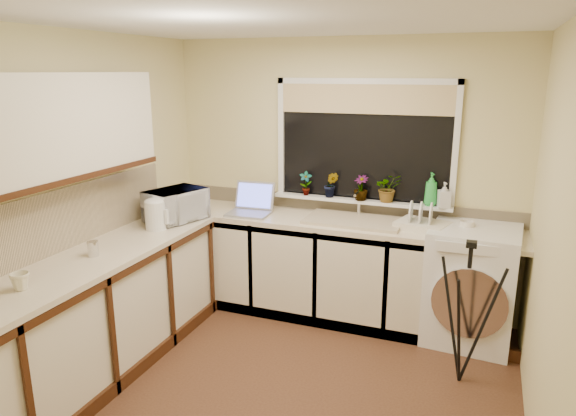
{
  "coord_description": "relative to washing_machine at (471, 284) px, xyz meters",
  "views": [
    {
      "loc": [
        1.22,
        -3.03,
        2.16
      ],
      "look_at": [
        -0.16,
        0.55,
        1.15
      ],
      "focal_mm": 32.56,
      "sensor_mm": 36.0,
      "label": 1
    }
  ],
  "objects": [
    {
      "name": "plant_c",
      "position": [
        -0.99,
        0.2,
        0.68
      ],
      "size": [
        0.15,
        0.15,
        0.22
      ],
      "primitive_type": "imported",
      "rotation": [
        0.0,
        0.0,
        -0.21
      ],
      "color": "#999999",
      "rests_on": "windowsill"
    },
    {
      "name": "washing_machine",
      "position": [
        0.0,
        0.0,
        0.0
      ],
      "size": [
        0.72,
        0.7,
        0.96
      ],
      "primitive_type": "cube",
      "rotation": [
        0.0,
        0.0,
        -0.07
      ],
      "color": "white",
      "rests_on": "floor"
    },
    {
      "name": "ceiling",
      "position": [
        -1.2,
        -1.19,
        1.97
      ],
      "size": [
        3.2,
        3.2,
        0.0
      ],
      "primitive_type": "plane",
      "rotation": [
        3.14,
        0.0,
        0.0
      ],
      "color": "white",
      "rests_on": "ground"
    },
    {
      "name": "splashback_left",
      "position": [
        -2.78,
        -1.49,
        0.65
      ],
      "size": [
        0.02,
        2.4,
        0.45
      ],
      "primitive_type": "cube",
      "color": "beige",
      "rests_on": "wall_left"
    },
    {
      "name": "wall_front",
      "position": [
        -1.2,
        -2.69,
        0.75
      ],
      "size": [
        3.2,
        0.0,
        3.2
      ],
      "primitive_type": "plane",
      "rotation": [
        -1.57,
        0.0,
        0.0
      ],
      "color": "beige",
      "rests_on": "ground"
    },
    {
      "name": "soap_bottle_clear",
      "position": [
        -0.28,
        0.2,
        0.68
      ],
      "size": [
        0.12,
        0.12,
        0.21
      ],
      "primitive_type": "imported",
      "rotation": [
        0.0,
        0.0,
        0.34
      ],
      "color": "#999999",
      "rests_on": "windowsill"
    },
    {
      "name": "soap_bottle_green",
      "position": [
        -0.39,
        0.23,
        0.71
      ],
      "size": [
        0.14,
        0.14,
        0.28
      ],
      "primitive_type": "imported",
      "rotation": [
        0.0,
        0.0,
        0.39
      ],
      "color": "green",
      "rests_on": "windowsill"
    },
    {
      "name": "cup_back",
      "position": [
        -0.07,
        0.04,
        0.47
      ],
      "size": [
        0.13,
        0.13,
        0.1
      ],
      "primitive_type": "imported",
      "rotation": [
        0.0,
        0.0,
        -0.11
      ],
      "color": "white",
      "rests_on": "worktop_back"
    },
    {
      "name": "worktop_left",
      "position": [
        -2.5,
        -1.49,
        0.4
      ],
      "size": [
        0.6,
        2.4,
        0.04
      ],
      "primitive_type": "cube",
      "color": "beige",
      "rests_on": "base_cabinet_left"
    },
    {
      "name": "tripod",
      "position": [
        -0.02,
        -0.68,
        0.05
      ],
      "size": [
        0.64,
        0.64,
        1.05
      ],
      "primitive_type": null,
      "rotation": [
        0.0,
        0.0,
        0.31
      ],
      "color": "black",
      "rests_on": "floor"
    },
    {
      "name": "splashback_back",
      "position": [
        -1.2,
        0.3,
        0.49
      ],
      "size": [
        3.2,
        0.02,
        0.14
      ],
      "primitive_type": "cube",
      "color": "beige",
      "rests_on": "wall_back"
    },
    {
      "name": "windowsill",
      "position": [
        -1.0,
        0.24,
        0.56
      ],
      "size": [
        1.6,
        0.14,
        0.03
      ],
      "primitive_type": "cube",
      "color": "white",
      "rests_on": "wall_back"
    },
    {
      "name": "dish_rack",
      "position": [
        -0.42,
        0.01,
        0.45
      ],
      "size": [
        0.46,
        0.39,
        0.06
      ],
      "primitive_type": "cube",
      "rotation": [
        0.0,
        0.0,
        -0.27
      ],
      "color": "beige",
      "rests_on": "worktop_back"
    },
    {
      "name": "plant_d",
      "position": [
        -0.75,
        0.23,
        0.7
      ],
      "size": [
        0.28,
        0.27,
        0.25
      ],
      "primitive_type": "imported",
      "rotation": [
        0.0,
        0.0,
        0.43
      ],
      "color": "#999999",
      "rests_on": "windowsill"
    },
    {
      "name": "worktop_back",
      "position": [
        -1.2,
        0.01,
        0.4
      ],
      "size": [
        3.2,
        0.6,
        0.04
      ],
      "primitive_type": "cube",
      "color": "beige",
      "rests_on": "base_cabinet_back"
    },
    {
      "name": "cup_left",
      "position": [
        -2.49,
        -2.1,
        0.47
      ],
      "size": [
        0.14,
        0.14,
        0.1
      ],
      "primitive_type": "imported",
      "rotation": [
        0.0,
        0.0,
        0.33
      ],
      "color": "beige",
      "rests_on": "worktop_left"
    },
    {
      "name": "wall_right",
      "position": [
        0.4,
        -1.19,
        0.75
      ],
      "size": [
        0.0,
        3.0,
        3.0
      ],
      "primitive_type": "plane",
      "rotation": [
        1.57,
        0.0,
        -1.57
      ],
      "color": "beige",
      "rests_on": "ground"
    },
    {
      "name": "plant_b",
      "position": [
        -1.26,
        0.21,
        0.69
      ],
      "size": [
        0.14,
        0.12,
        0.23
      ],
      "primitive_type": "imported",
      "rotation": [
        0.0,
        0.0,
        0.14
      ],
      "color": "#999999",
      "rests_on": "windowsill"
    },
    {
      "name": "base_cabinet_back",
      "position": [
        -1.52,
        0.01,
        -0.05
      ],
      "size": [
        2.55,
        0.6,
        0.86
      ],
      "primitive_type": "cube",
      "color": "silver",
      "rests_on": "floor"
    },
    {
      "name": "faucet",
      "position": [
        -1.0,
        0.19,
        0.54
      ],
      "size": [
        0.03,
        0.03,
        0.24
      ],
      "primitive_type": "cylinder",
      "color": "silver",
      "rests_on": "worktop_back"
    },
    {
      "name": "laptop",
      "position": [
        -1.94,
        -0.03,
        0.49
      ],
      "size": [
        0.39,
        0.38,
        0.27
      ],
      "rotation": [
        0.0,
        0.0,
        0.06
      ],
      "color": "#94949B",
      "rests_on": "worktop_back"
    },
    {
      "name": "upper_cabinet",
      "position": [
        -2.64,
        -1.64,
        1.32
      ],
      "size": [
        0.28,
        1.9,
        0.7
      ],
      "primitive_type": "cube",
      "color": "silver",
      "rests_on": "wall_left"
    },
    {
      "name": "window_blind",
      "position": [
        -1.0,
        0.27,
        1.45
      ],
      "size": [
        1.5,
        0.02,
        0.25
      ],
      "primitive_type": "cube",
      "color": "tan",
      "rests_on": "wall_back"
    },
    {
      "name": "base_cabinet_left",
      "position": [
        -2.5,
        -1.49,
        -0.05
      ],
      "size": [
        0.54,
        2.4,
        0.86
      ],
      "primitive_type": "cube",
      "color": "silver",
      "rests_on": "floor"
    },
    {
      "name": "wall_left",
      "position": [
        -2.8,
        -1.19,
        0.75
      ],
      "size": [
        0.0,
        3.0,
        3.0
      ],
      "primitive_type": "plane",
      "rotation": [
        1.57,
        0.0,
        1.57
      ],
      "color": "beige",
      "rests_on": "ground"
    },
    {
      "name": "steel_jar",
      "position": [
        -2.5,
        -1.48,
        0.48
      ],
      "size": [
        0.08,
        0.08,
        0.11
      ],
      "primitive_type": "cylinder",
      "color": "silver",
      "rests_on": "worktop_left"
    },
    {
      "name": "plant_a",
      "position": [
        -1.5,
        0.21,
        0.68
      ],
      "size": [
        0.13,
        0.11,
        0.22
      ],
      "primitive_type": "imported",
      "rotation": [
        0.0,
        0.0,
        0.26
      ],
      "color": "#999999",
      "rests_on": "windowsill"
    },
    {
      "name": "microwave",
      "position": [
        -2.45,
        -0.49,
        0.56
      ],
      "size": [
        0.46,
        0.57,
        0.27
      ],
      "primitive_type": "imported",
      "rotation": [
        0.0,
        0.0,
        1.27
      ],
      "color": "white",
      "rests_on": "worktop_left"
    },
    {
      "name": "kettle",
      "position": [
        -2.46,
        -0.77,
        0.54
      ],
      "size": [
        0.18,
        0.18,
        0.23
      ],
      "primitive_type": "cylinder",
      "color": "white",
      "rests_on": "worktop_left"
    },
    {
      "name": "wall_back",
      "position": [
        -1.2,
        0.31,
        0.75
      ],
      "size": [
        3.2,
        0.0,
        3.2
      ],
      "primitive_type": "plane",
      "rotation": [
        1.57,
        0.0,
        0.0
      ],
      "color": "beige",
      "rests_on": "ground"
    },
    {
      "name": "sink",
      "position": [
        -1.0,
        0.01,
        0.44
      ],
      "size": [
        0.82,
        0.46,
        0.03
      ],
      "primitive_type": "cube",
      "color": "tan",
      "rests_on": "worktop_back"
    },
    {
      "name": "window_glass",
      "position": [
        -1.0,
        0.29,
        1.07
      ],
      "size": [
        1.5,
        0.02,
        1.0
      ],
      "primitive_type": "cube",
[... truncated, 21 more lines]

